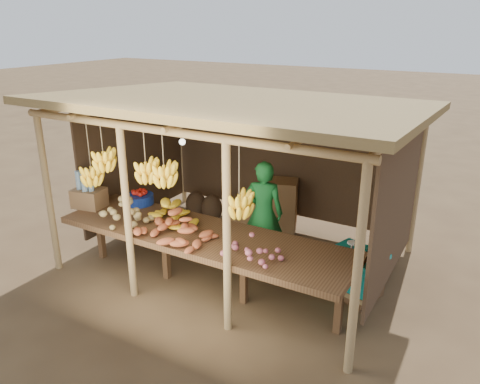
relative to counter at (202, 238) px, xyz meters
The scene contains 13 objects.
ground 1.20m from the counter, 90.00° to the left, with size 60.00×60.00×0.00m, color brown.
stall_structure 1.44m from the counter, 92.63° to the left, with size 4.70×3.50×2.43m.
counter is the anchor object (origin of this frame).
potato_heap 1.13m from the counter, 167.90° to the right, with size 0.87×0.52×0.36m, color #98814E, non-canonical shape.
sweet_potato_heap 0.44m from the counter, 129.22° to the right, with size 0.91×0.55×0.36m, color #B6552E, non-canonical shape.
onion_heap 0.97m from the counter, 18.74° to the right, with size 0.73×0.44×0.35m, color #B55864, non-canonical shape.
banana_pile 0.57m from the counter, behind, with size 0.69×0.41×0.35m, color yellow, non-canonical shape.
tomato_basin 1.42m from the counter, 163.60° to the left, with size 0.40×0.40×0.21m.
bottle_box 1.92m from the counter, behind, with size 0.47×0.40×0.53m.
vendor 1.09m from the counter, 72.87° to the left, with size 0.55×0.36×1.52m, color #1A752F.
tarp_crate 1.97m from the counter, 26.64° to the left, with size 0.79×0.73×0.77m.
carton_stack 2.13m from the counter, 93.15° to the left, with size 1.25×0.57×0.88m.
burlap_sacks 2.51m from the counter, 123.87° to the left, with size 0.72×0.37×0.51m.
Camera 1 is at (3.04, -5.31, 3.28)m, focal length 35.00 mm.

